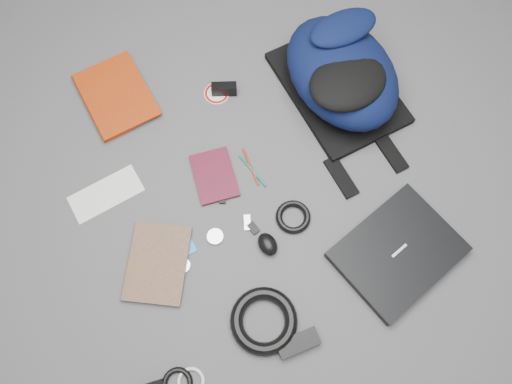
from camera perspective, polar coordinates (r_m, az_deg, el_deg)
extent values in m
plane|color=#4F4F51|center=(1.62, 0.00, -0.25)|extent=(4.00, 4.00, 0.00)
cube|color=black|center=(1.61, 15.89, -6.61)|extent=(0.44, 0.40, 0.04)
imported|color=maroon|center=(1.83, -18.74, 8.96)|extent=(0.28, 0.34, 0.03)
imported|color=#BB750D|center=(1.60, -14.35, -7.58)|extent=(0.26, 0.30, 0.02)
cube|color=silver|center=(1.69, -16.77, -0.22)|extent=(0.25, 0.16, 0.00)
cube|color=#3F0C19|center=(1.64, -4.78, 1.86)|extent=(0.13, 0.18, 0.01)
cube|color=black|center=(1.77, -3.66, 11.65)|extent=(0.09, 0.05, 0.05)
cylinder|color=white|center=(1.79, -4.51, 11.19)|extent=(0.10, 0.10, 0.00)
cylinder|color=#0B6653|center=(1.65, -0.40, 2.44)|extent=(0.06, 0.13, 0.01)
cylinder|color=#99290B|center=(1.65, -0.61, 2.90)|extent=(0.02, 0.14, 0.01)
cube|color=#1B81CD|center=(1.59, -8.31, -5.80)|extent=(0.08, 0.10, 0.00)
cube|color=black|center=(1.62, -3.81, -0.36)|extent=(0.04, 0.06, 0.01)
cube|color=#BABBBD|center=(1.58, -1.00, -3.53)|extent=(0.03, 0.05, 0.01)
cube|color=black|center=(1.58, -0.30, -4.15)|extent=(0.04, 0.04, 0.01)
ellipsoid|color=black|center=(1.55, 1.34, -5.99)|extent=(0.07, 0.09, 0.04)
cylinder|color=silver|center=(1.58, -4.69, -5.11)|extent=(0.06, 0.06, 0.01)
cylinder|color=silver|center=(1.56, -8.39, -8.33)|extent=(0.05, 0.05, 0.01)
torus|color=black|center=(1.59, 4.27, -2.86)|extent=(0.11, 0.11, 0.02)
cube|color=black|center=(1.51, 4.83, -16.83)|extent=(0.13, 0.07, 0.03)
torus|color=black|center=(1.51, 0.90, -14.50)|extent=(0.25, 0.25, 0.04)
torus|color=black|center=(1.53, -8.97, -20.78)|extent=(0.09, 0.09, 0.02)
torus|color=silver|center=(1.53, -7.45, -20.69)|extent=(0.10, 0.10, 0.01)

